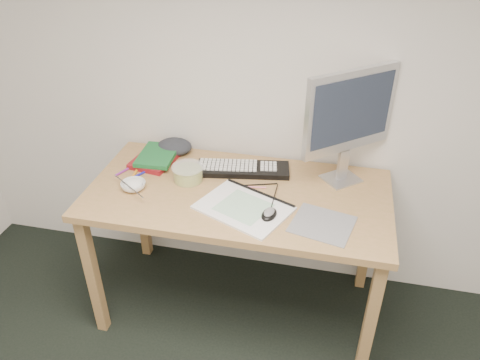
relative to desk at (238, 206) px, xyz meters
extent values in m
plane|color=silver|center=(0.13, 0.37, 0.63)|extent=(3.60, 0.00, 3.60)
cube|color=#AE7E50|center=(-0.65, -0.30, -0.31)|extent=(0.05, 0.05, 0.71)
cube|color=#AE7E50|center=(0.65, -0.30, -0.31)|extent=(0.05, 0.05, 0.71)
cube|color=#AE7E50|center=(-0.65, 0.30, -0.31)|extent=(0.05, 0.05, 0.71)
cube|color=#AE7E50|center=(0.65, 0.30, -0.31)|extent=(0.05, 0.05, 0.71)
cube|color=#AE7E50|center=(0.00, 0.00, 0.06)|extent=(1.40, 0.70, 0.03)
cube|color=slate|center=(0.40, -0.17, 0.08)|extent=(0.29, 0.27, 0.00)
cube|color=white|center=(0.05, -0.13, 0.09)|extent=(0.46, 0.41, 0.01)
cube|color=black|center=(-0.01, 0.18, 0.10)|extent=(0.47, 0.22, 0.03)
cube|color=silver|center=(0.46, 0.21, 0.09)|extent=(0.22, 0.22, 0.01)
cube|color=silver|center=(0.46, 0.21, 0.16)|extent=(0.05, 0.05, 0.15)
cube|color=silver|center=(0.46, 0.21, 0.44)|extent=(0.38, 0.33, 0.38)
cube|color=black|center=(0.46, 0.21, 0.45)|extent=(0.33, 0.28, 0.30)
ellipsoid|color=black|center=(0.17, -0.17, 0.11)|extent=(0.08, 0.11, 0.03)
imported|color=white|center=(-0.48, -0.09, 0.10)|extent=(0.13, 0.13, 0.04)
cylinder|color=silver|center=(-0.48, -0.12, 0.12)|extent=(0.21, 0.16, 0.02)
cylinder|color=gold|center=(-0.25, 0.05, 0.12)|extent=(0.19, 0.19, 0.08)
cube|color=maroon|center=(-0.47, 0.18, 0.09)|extent=(0.23, 0.28, 0.03)
cube|color=#175F2B|center=(-0.46, 0.18, 0.12)|extent=(0.19, 0.25, 0.02)
ellipsoid|color=#25262C|center=(-0.41, 0.29, 0.11)|extent=(0.16, 0.13, 0.06)
cylinder|color=pink|center=(0.03, 0.04, 0.09)|extent=(0.19, 0.03, 0.01)
cylinder|color=tan|center=(0.00, 0.02, 0.09)|extent=(0.15, 0.12, 0.01)
cylinder|color=black|center=(0.09, 0.08, 0.09)|extent=(0.15, 0.05, 0.01)
cylinder|color=#1C1C9B|center=(-0.50, 0.03, 0.09)|extent=(0.07, 0.11, 0.01)
cylinder|color=orange|center=(-0.53, 0.06, 0.09)|extent=(0.03, 0.13, 0.01)
cylinder|color=#7C258B|center=(-0.59, 0.05, 0.09)|extent=(0.06, 0.12, 0.01)
camera|label=1|loc=(0.40, -1.75, 1.30)|focal=35.00mm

